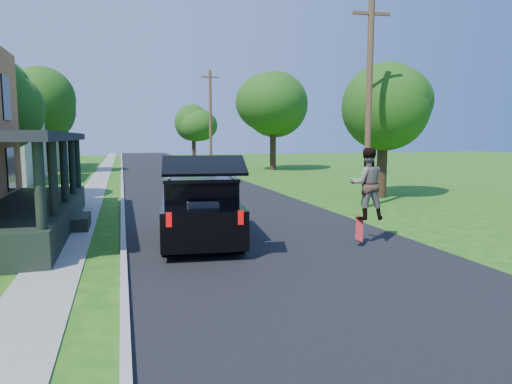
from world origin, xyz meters
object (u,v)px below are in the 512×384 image
object	(u,v)px
utility_pole_near	(369,102)
skateboarder	(367,184)
black_suv	(200,207)
tree_right_near	(383,105)

from	to	relation	value
utility_pole_near	skateboarder	bearing A→B (deg)	-113.76
black_suv	skateboarder	bearing A→B (deg)	-14.40
skateboarder	tree_right_near	bearing A→B (deg)	-111.01
skateboarder	utility_pole_near	xyz separation A→B (m)	(3.44, 5.95, 2.74)
black_suv	tree_right_near	bearing A→B (deg)	40.81
black_suv	skateboarder	size ratio (longest dim) A/B	2.83
skateboarder	black_suv	bearing A→B (deg)	-8.10
tree_right_near	utility_pole_near	distance (m)	3.55
black_suv	tree_right_near	world-z (taller)	tree_right_near
tree_right_near	utility_pole_near	size ratio (longest dim) A/B	0.78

